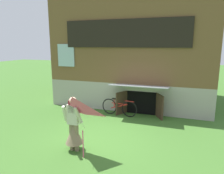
% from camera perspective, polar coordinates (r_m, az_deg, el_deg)
% --- Properties ---
extents(ground_plane, '(60.00, 60.00, 0.00)m').
position_cam_1_polar(ground_plane, '(7.38, -3.33, -13.73)').
color(ground_plane, '#3D6B28').
extents(log_house, '(7.84, 6.46, 5.56)m').
position_cam_1_polar(log_house, '(12.12, 6.89, 9.73)').
color(log_house, '#9E998E').
rests_on(log_house, ground_plane).
extents(person, '(0.61, 0.53, 1.67)m').
position_cam_1_polar(person, '(6.43, -10.42, -11.04)').
color(person, '#7F6B51').
rests_on(person, ground_plane).
extents(kite, '(1.06, 0.99, 1.73)m').
position_cam_1_polar(kite, '(5.61, -10.69, -7.02)').
color(kite, '#E54C7F').
rests_on(kite, ground_plane).
extents(bicycle_red, '(1.69, 0.26, 0.77)m').
position_cam_1_polar(bicycle_red, '(9.43, 1.94, -5.56)').
color(bicycle_red, black).
rests_on(bicycle_red, ground_plane).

